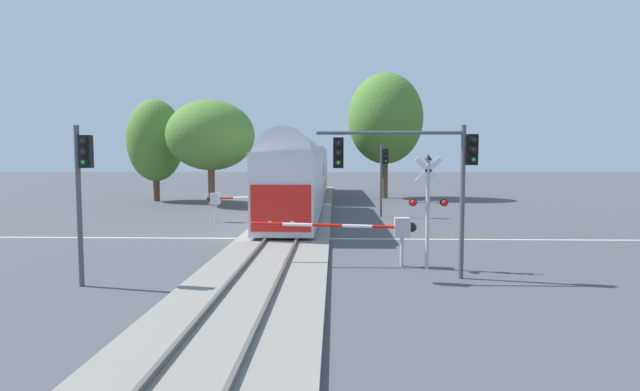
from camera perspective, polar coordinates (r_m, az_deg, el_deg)
ground_plane at (r=25.03m, az=-3.97°, el=-4.87°), size 220.00×220.00×0.00m
road_centre_stripe at (r=25.03m, az=-3.97°, el=-4.86°), size 44.00×0.20×0.01m
railway_track at (r=25.01m, az=-3.97°, el=-4.65°), size 4.40×80.00×0.32m
commuter_train at (r=41.16m, az=-1.72°, el=2.67°), size 3.04×39.69×5.16m
crossing_gate_near at (r=18.66m, az=7.11°, el=-3.71°), size 6.08×0.40×1.80m
crossing_signal_mast at (r=18.34m, az=12.08°, el=-0.44°), size 1.36×0.44×4.11m
crossing_gate_far at (r=31.58m, az=-10.44°, el=-0.41°), size 6.20×0.40×1.80m
traffic_signal_near_left at (r=17.07m, az=-25.24°, el=1.69°), size 0.53×0.38×4.98m
traffic_signal_far_side at (r=33.82m, az=7.17°, el=3.06°), size 0.53×0.38×4.85m
traffic_signal_near_right at (r=16.79m, az=11.11°, el=3.61°), size 5.23×0.38×5.05m
elm_centre_background at (r=49.63m, az=7.39°, el=8.59°), size 7.19×7.19×12.08m
oak_behind_train at (r=43.10m, az=-12.23°, el=6.64°), size 7.27×7.27×8.70m
pine_left_background at (r=48.20m, az=-18.07°, el=5.91°), size 5.01×5.01×9.20m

